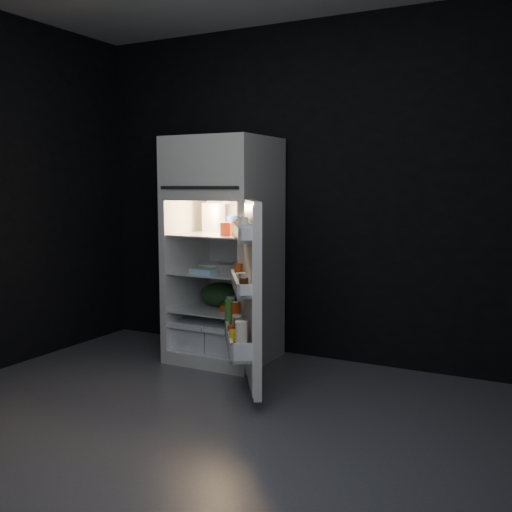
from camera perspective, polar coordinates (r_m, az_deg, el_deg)
The scene contains 17 objects.
floor at distance 3.62m, azimuth -5.23°, elevation -16.14°, with size 4.00×3.40×0.00m, color #55555B.
wall_back at distance 4.85m, azimuth 5.62°, elevation 6.04°, with size 4.00×0.00×2.70m, color black.
refrigerator at distance 4.81m, azimuth -2.98°, elevation 1.35°, with size 0.76×0.71×1.78m.
fridge_door at distance 3.96m, azimuth -0.82°, elevation -3.82°, with size 0.56×0.71×1.22m.
milk_jug at distance 4.90m, azimuth -4.05°, elevation 3.68°, with size 0.14×0.14×0.24m, color white.
mayo_jar at distance 4.80m, azimuth -2.15°, elevation 3.03°, with size 0.10×0.10×0.14m, color #1C3D9C.
jam_jar at distance 4.69m, azimuth -1.17°, elevation 2.88°, with size 0.10×0.10×0.13m, color black.
amber_bottle at distance 4.98m, azimuth -4.65°, elevation 3.61°, with size 0.07×0.07×0.22m, color #B17C1C.
small_carton at distance 4.57m, azimuth -2.74°, elevation 2.58°, with size 0.09×0.07×0.10m, color red.
egg_carton at distance 4.67m, azimuth -1.94°, elevation -1.20°, with size 0.28×0.11×0.07m, color gray.
pie at distance 4.89m, azimuth -3.73°, elevation -1.04°, with size 0.32×0.32×0.04m, color tan.
flat_package at distance 4.65m, azimuth -5.06°, elevation -1.46°, with size 0.20×0.10×0.04m, color #91C8E0.
wrapped_pkg at distance 4.83m, azimuth 0.40°, elevation -1.06°, with size 0.13×0.11×0.05m, color #EFE3C3.
produce_bag at distance 4.89m, azimuth -3.39°, elevation -3.66°, with size 0.34×0.29×0.20m, color #193815.
yogurt_tray at distance 4.73m, azimuth -1.78°, elevation -4.92°, with size 0.25×0.13×0.05m, color #B43B0F.
small_can_red at distance 4.88m, azimuth 0.02°, elevation -4.31°, with size 0.07×0.07×0.09m, color #B43B0F.
small_can_silver at distance 4.82m, azimuth 0.47°, elevation -4.46°, with size 0.06×0.06×0.09m, color white.
Camera 1 is at (1.83, -2.79, 1.41)m, focal length 42.00 mm.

